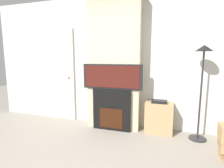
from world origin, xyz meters
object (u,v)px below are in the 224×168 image
at_px(media_stand, 159,117).
at_px(floor_lamp, 202,72).
at_px(fireplace, 112,109).
at_px(television, 112,77).

bearing_deg(media_stand, floor_lamp, -7.56).
bearing_deg(fireplace, floor_lamp, 0.92).
distance_m(fireplace, media_stand, 0.92).
xyz_separation_m(television, media_stand, (0.91, 0.12, -0.77)).
bearing_deg(floor_lamp, fireplace, -179.08).
bearing_deg(television, fireplace, 90.00).
distance_m(floor_lamp, media_stand, 1.14).
xyz_separation_m(fireplace, media_stand, (0.91, 0.12, -0.11)).
bearing_deg(floor_lamp, television, -179.01).
bearing_deg(television, media_stand, 7.44).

